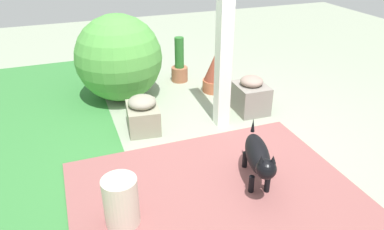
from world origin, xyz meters
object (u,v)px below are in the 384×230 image
at_px(round_shrub, 119,58).
at_px(terracotta_pot_tall, 179,66).
at_px(dog, 258,157).
at_px(stone_planter_nearest, 251,96).
at_px(ceramic_urn, 121,202).
at_px(terracotta_pot_spiky, 214,74).
at_px(porch_pillar, 225,22).
at_px(stone_planter_mid, 143,114).

distance_m(round_shrub, terracotta_pot_tall, 0.99).
bearing_deg(dog, terracotta_pot_tall, -2.89).
height_order(stone_planter_nearest, terracotta_pot_tall, terracotta_pot_tall).
bearing_deg(terracotta_pot_tall, ceramic_urn, 152.79).
height_order(terracotta_pot_spiky, ceramic_urn, terracotta_pot_spiky).
height_order(stone_planter_nearest, round_shrub, round_shrub).
xyz_separation_m(terracotta_pot_tall, dog, (-2.50, 0.13, 0.06)).
relative_size(porch_pillar, round_shrub, 2.13).
distance_m(stone_planter_mid, round_shrub, 0.99).
height_order(stone_planter_nearest, dog, dog).
bearing_deg(stone_planter_nearest, round_shrub, 56.10).
bearing_deg(dog, stone_planter_nearest, -25.93).
distance_m(round_shrub, ceramic_urn, 2.36).
bearing_deg(round_shrub, ceramic_urn, 169.43).
relative_size(porch_pillar, stone_planter_nearest, 5.10).
bearing_deg(terracotta_pot_tall, stone_planter_nearest, -157.90).
relative_size(stone_planter_nearest, round_shrub, 0.42).
bearing_deg(stone_planter_mid, terracotta_pot_spiky, -58.80).
bearing_deg(terracotta_pot_spiky, stone_planter_mid, 121.20).
distance_m(stone_planter_mid, terracotta_pot_tall, 1.47).
relative_size(porch_pillar, stone_planter_mid, 4.91).
relative_size(round_shrub, dog, 1.54).
height_order(stone_planter_mid, round_shrub, round_shrub).
bearing_deg(round_shrub, stone_planter_nearest, -123.90).
bearing_deg(stone_planter_mid, stone_planter_nearest, -90.47).
bearing_deg(porch_pillar, terracotta_pot_tall, 1.72).
bearing_deg(terracotta_pot_spiky, stone_planter_nearest, -166.06).
height_order(porch_pillar, terracotta_pot_tall, porch_pillar).
distance_m(stone_planter_nearest, round_shrub, 1.71).
bearing_deg(stone_planter_nearest, ceramic_urn, 126.70).
relative_size(porch_pillar, ceramic_urn, 5.57).
bearing_deg(porch_pillar, ceramic_urn, 131.38).
relative_size(dog, ceramic_urn, 1.70).
xyz_separation_m(porch_pillar, round_shrub, (1.09, 0.94, -0.62)).
xyz_separation_m(porch_pillar, stone_planter_nearest, (0.15, -0.45, -0.96)).
xyz_separation_m(stone_planter_nearest, ceramic_urn, (-1.36, 1.82, 0.00)).
bearing_deg(round_shrub, terracotta_pot_tall, -72.41).
xyz_separation_m(stone_planter_nearest, terracotta_pot_spiky, (0.71, 0.18, 0.04)).
height_order(porch_pillar, terracotta_pot_spiky, porch_pillar).
distance_m(round_shrub, dog, 2.36).
xyz_separation_m(stone_planter_mid, round_shrub, (0.93, 0.07, 0.36)).
relative_size(porch_pillar, terracotta_pot_tall, 3.61).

